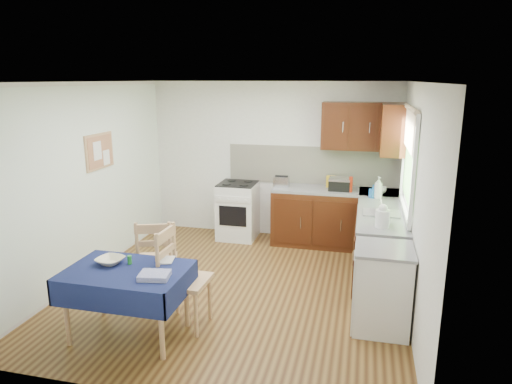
% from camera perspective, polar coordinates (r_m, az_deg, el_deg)
% --- Properties ---
extents(floor, '(4.20, 4.20, 0.00)m').
position_cam_1_polar(floor, '(5.82, -2.29, -11.84)').
color(floor, '#482B13').
rests_on(floor, ground).
extents(ceiling, '(4.00, 4.20, 0.02)m').
position_cam_1_polar(ceiling, '(5.24, -2.57, 13.59)').
color(ceiling, white).
rests_on(ceiling, wall_back).
extents(wall_back, '(4.00, 0.02, 2.50)m').
position_cam_1_polar(wall_back, '(7.39, 2.04, 3.97)').
color(wall_back, white).
rests_on(wall_back, ground).
extents(wall_front, '(4.00, 0.02, 2.50)m').
position_cam_1_polar(wall_front, '(3.52, -11.90, -7.76)').
color(wall_front, white).
rests_on(wall_front, ground).
extents(wall_left, '(0.02, 4.20, 2.50)m').
position_cam_1_polar(wall_left, '(6.24, -20.40, 1.21)').
color(wall_left, white).
rests_on(wall_left, ground).
extents(wall_right, '(0.02, 4.20, 2.50)m').
position_cam_1_polar(wall_right, '(5.23, 19.17, -1.03)').
color(wall_right, white).
rests_on(wall_right, ground).
extents(base_cabinets, '(1.90, 2.30, 0.86)m').
position_cam_1_polar(base_cabinets, '(6.64, 12.09, -4.83)').
color(base_cabinets, '#371B09').
rests_on(base_cabinets, ground).
extents(worktop_back, '(1.90, 0.60, 0.04)m').
position_cam_1_polar(worktop_back, '(7.05, 9.92, 0.19)').
color(worktop_back, slate).
rests_on(worktop_back, base_cabinets).
extents(worktop_right, '(0.60, 1.70, 0.04)m').
position_cam_1_polar(worktop_right, '(5.93, 15.44, -2.74)').
color(worktop_right, slate).
rests_on(worktop_right, base_cabinets).
extents(worktop_corner, '(0.60, 0.60, 0.04)m').
position_cam_1_polar(worktop_corner, '(7.04, 15.20, -0.11)').
color(worktop_corner, slate).
rests_on(worktop_corner, base_cabinets).
extents(splashback, '(2.70, 0.02, 0.60)m').
position_cam_1_polar(splashback, '(7.29, 7.03, 3.33)').
color(splashback, white).
rests_on(splashback, wall_back).
extents(upper_cabinets, '(1.20, 0.85, 0.70)m').
position_cam_1_polar(upper_cabinets, '(6.87, 14.25, 7.84)').
color(upper_cabinets, '#371B09').
rests_on(upper_cabinets, wall_back).
extents(stove, '(0.60, 0.61, 0.92)m').
position_cam_1_polar(stove, '(7.40, -2.28, -2.31)').
color(stove, white).
rests_on(stove, ground).
extents(window, '(0.04, 1.48, 1.26)m').
position_cam_1_polar(window, '(5.83, 18.59, 4.53)').
color(window, '#2E5523').
rests_on(window, wall_right).
extents(fridge, '(0.58, 0.60, 0.89)m').
position_cam_1_polar(fridge, '(4.96, 15.48, -11.53)').
color(fridge, white).
rests_on(fridge, ground).
extents(corkboard, '(0.04, 0.62, 0.47)m').
position_cam_1_polar(corkboard, '(6.40, -18.96, 4.83)').
color(corkboard, tan).
rests_on(corkboard, wall_left).
extents(dining_table, '(1.19, 0.81, 0.72)m').
position_cam_1_polar(dining_table, '(4.75, -15.85, -10.46)').
color(dining_table, '#101942').
rests_on(dining_table, ground).
extents(chair_far, '(0.57, 0.57, 1.00)m').
position_cam_1_polar(chair_far, '(5.42, -12.39, -8.05)').
color(chair_far, tan).
rests_on(chair_far, ground).
extents(chair_near, '(0.48, 0.48, 1.06)m').
position_cam_1_polar(chair_near, '(4.85, -9.46, -10.19)').
color(chair_near, tan).
rests_on(chair_near, ground).
extents(toaster, '(0.24, 0.15, 0.18)m').
position_cam_1_polar(toaster, '(7.08, 3.22, 1.31)').
color(toaster, silver).
rests_on(toaster, worktop_back).
extents(sandwich_press, '(0.32, 0.27, 0.18)m').
position_cam_1_polar(sandwich_press, '(6.98, 10.39, 0.97)').
color(sandwich_press, black).
rests_on(sandwich_press, worktop_back).
extents(sauce_bottle, '(0.05, 0.05, 0.23)m').
position_cam_1_polar(sauce_bottle, '(6.87, 11.75, 0.92)').
color(sauce_bottle, '#B7260E').
rests_on(sauce_bottle, worktop_back).
extents(yellow_packet, '(0.16, 0.13, 0.18)m').
position_cam_1_polar(yellow_packet, '(7.14, 9.31, 1.29)').
color(yellow_packet, yellow).
rests_on(yellow_packet, worktop_back).
extents(dish_rack, '(0.44, 0.34, 0.21)m').
position_cam_1_polar(dish_rack, '(5.88, 15.41, -2.43)').
color(dish_rack, gray).
rests_on(dish_rack, worktop_right).
extents(kettle, '(0.16, 0.16, 0.27)m').
position_cam_1_polar(kettle, '(5.34, 15.54, -3.03)').
color(kettle, white).
rests_on(kettle, worktop_right).
extents(cup, '(0.13, 0.13, 0.10)m').
position_cam_1_polar(cup, '(6.94, 15.49, 0.24)').
color(cup, white).
rests_on(cup, worktop_back).
extents(soap_bottle_a, '(0.16, 0.16, 0.31)m').
position_cam_1_polar(soap_bottle_a, '(6.59, 15.04, 0.52)').
color(soap_bottle_a, white).
rests_on(soap_bottle_a, worktop_right).
extents(soap_bottle_b, '(0.12, 0.12, 0.19)m').
position_cam_1_polar(soap_bottle_b, '(6.62, 14.43, 0.08)').
color(soap_bottle_b, blue).
rests_on(soap_bottle_b, worktop_right).
extents(soap_bottle_c, '(0.17, 0.17, 0.19)m').
position_cam_1_polar(soap_bottle_c, '(5.41, 15.64, -3.10)').
color(soap_bottle_c, '#24862C').
rests_on(soap_bottle_c, worktop_right).
extents(plate_bowl, '(0.31, 0.31, 0.06)m').
position_cam_1_polar(plate_bowl, '(4.88, -17.77, -8.18)').
color(plate_bowl, beige).
rests_on(plate_bowl, dining_table).
extents(book, '(0.19, 0.23, 0.02)m').
position_cam_1_polar(book, '(4.84, -12.06, -8.31)').
color(book, white).
rests_on(book, dining_table).
extents(spice_jar, '(0.04, 0.04, 0.09)m').
position_cam_1_polar(spice_jar, '(4.81, -15.51, -8.18)').
color(spice_jar, '#24862E').
rests_on(spice_jar, dining_table).
extents(tea_towel, '(0.31, 0.26, 0.05)m').
position_cam_1_polar(tea_towel, '(4.45, -12.57, -10.15)').
color(tea_towel, '#283194').
rests_on(tea_towel, dining_table).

